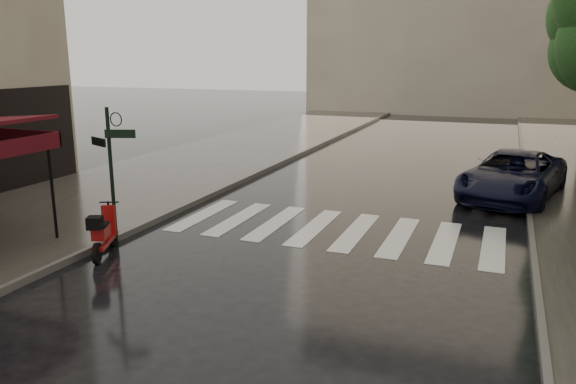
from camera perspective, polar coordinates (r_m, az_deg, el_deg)
The scene contains 8 objects.
ground at distance 10.31m, azimuth -22.01°, elevation -11.06°, with size 120.00×120.00×0.00m, color black.
sidewalk_near at distance 22.16m, azimuth -9.48°, elevation 2.77°, with size 6.00×60.00×0.12m, color #38332D.
curb_near at distance 20.79m, azimuth -2.21°, elevation 2.29°, with size 0.12×60.00×0.16m, color #595651.
curb_far at distance 19.15m, azimuth 23.04°, elevation 0.23°, with size 0.12×60.00×0.16m, color #595651.
crosswalk at distance 13.85m, azimuth 4.78°, elevation -3.80°, with size 7.85×3.20×0.01m.
signpost at distance 12.70m, azimuth -17.52°, elevation 2.51°, with size 1.17×0.29×3.10m.
scooter at distance 12.56m, azimuth -18.26°, elevation -4.03°, with size 0.80×1.48×1.03m.
parked_car at distance 17.96m, azimuth 21.87°, elevation 1.58°, with size 2.34×5.07×1.41m, color black.
Camera 1 is at (6.67, -6.70, 4.12)m, focal length 35.00 mm.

